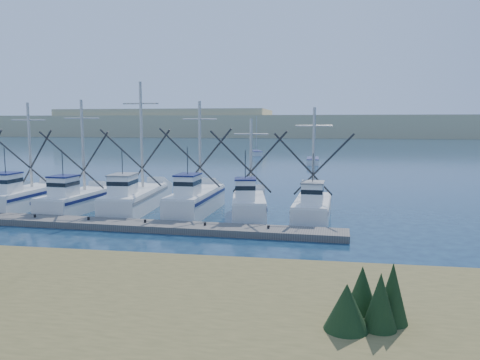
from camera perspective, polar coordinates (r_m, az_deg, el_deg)
name	(u,v)px	position (r m, az deg, el deg)	size (l,w,h in m)	color
ground	(230,260)	(23.58, -1.24, -9.76)	(500.00, 500.00, 0.00)	#0C1F37
floating_dock	(103,224)	(32.09, -16.41, -5.13)	(31.62, 2.11, 0.42)	#615D57
dune_ridge	(310,126)	(232.23, 8.48, 6.52)	(360.00, 60.00, 10.00)	tan
trawler_fleet	(124,200)	(36.71, -13.94, -2.35)	(30.27, 9.32, 10.01)	silver
sailboat_near	(313,161)	(78.02, 8.86, 2.30)	(1.91, 6.79, 8.10)	silver
sailboat_far	(256,153)	(97.31, 1.99, 3.31)	(3.37, 6.42, 8.10)	silver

